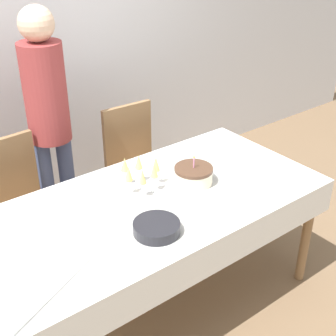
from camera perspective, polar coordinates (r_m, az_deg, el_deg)
The scene contains 12 objects.
ground_plane at distance 3.08m, azimuth -2.08°, elevation -16.31°, with size 12.00×12.00×0.00m, color brown.
wall_back at distance 3.60m, azimuth -17.04°, elevation 14.33°, with size 8.00×0.05×2.70m.
dining_table at distance 2.64m, azimuth -2.34°, elevation -5.97°, with size 2.03×0.97×0.77m.
dining_chair_far_left at distance 3.17m, azimuth -17.68°, elevation -4.27°, with size 0.45×0.45×0.95m.
dining_chair_far_right at distance 3.51m, azimuth -3.91°, elevation 0.53°, with size 0.44×0.44×0.95m.
birthday_cake at distance 2.74m, azimuth 3.13°, elevation -0.86°, with size 0.23×0.23×0.17m.
champagne_tray at distance 2.66m, azimuth -3.27°, elevation -1.05°, with size 0.31×0.31×0.18m.
plate_stack_main at distance 2.34m, azimuth -1.39°, elevation -7.28°, with size 0.24×0.24×0.06m.
cake_knife at distance 2.64m, azimuth 5.21°, elevation -3.44°, with size 0.29×0.10×0.00m.
fork_pile at distance 2.34m, azimuth -12.92°, elevation -8.67°, with size 0.18×0.08×0.02m.
napkin_pile at distance 2.48m, azimuth -14.65°, elevation -6.62°, with size 0.15×0.15×0.01m.
person_standing at distance 3.19m, azimuth -14.46°, elevation 6.83°, with size 0.28×0.28×1.70m.
Camera 1 is at (-1.24, -1.78, 2.18)m, focal length 50.00 mm.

